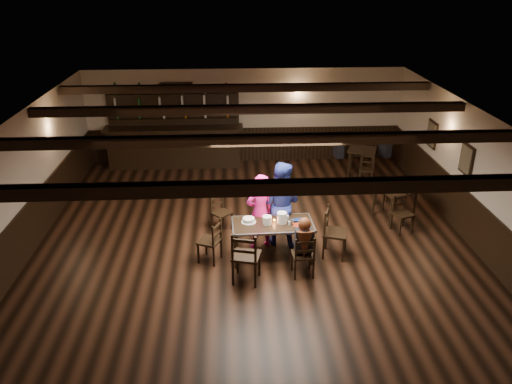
{
  "coord_description": "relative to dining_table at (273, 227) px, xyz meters",
  "views": [
    {
      "loc": [
        -0.44,
        -8.98,
        5.23
      ],
      "look_at": [
        0.06,
        0.2,
        1.1
      ],
      "focal_mm": 35.0,
      "sensor_mm": 36.0,
      "label": 1
    }
  ],
  "objects": [
    {
      "name": "ground",
      "position": [
        -0.34,
        0.52,
        -0.67
      ],
      "size": [
        10.0,
        10.0,
        0.0
      ],
      "primitive_type": "plane",
      "color": "black",
      "rests_on": "ground"
    },
    {
      "name": "room_shell",
      "position": [
        -0.33,
        0.56,
        1.07
      ],
      "size": [
        9.02,
        10.02,
        2.71
      ],
      "color": "#BFB29E",
      "rests_on": "ground"
    },
    {
      "name": "dining_table",
      "position": [
        0.0,
        0.0,
        0.0
      ],
      "size": [
        1.59,
        0.84,
        0.75
      ],
      "color": "black",
      "rests_on": "ground"
    },
    {
      "name": "chair_near_left",
      "position": [
        -0.56,
        -0.85,
        -0.07
      ],
      "size": [
        0.58,
        0.56,
        1.03
      ],
      "color": "black",
      "rests_on": "ground"
    },
    {
      "name": "chair_near_right",
      "position": [
        0.51,
        -0.71,
        -0.17
      ],
      "size": [
        0.42,
        0.4,
        0.85
      ],
      "color": "black",
      "rests_on": "ground"
    },
    {
      "name": "chair_end_left",
      "position": [
        -1.15,
        -0.08,
        -0.17
      ],
      "size": [
        0.52,
        0.53,
        0.87
      ],
      "color": "black",
      "rests_on": "ground"
    },
    {
      "name": "chair_end_right",
      "position": [
        1.15,
        0.03,
        -0.08
      ],
      "size": [
        0.57,
        0.59,
        1.01
      ],
      "color": "black",
      "rests_on": "ground"
    },
    {
      "name": "chair_far_pushed",
      "position": [
        -1.04,
        1.27,
        -0.21
      ],
      "size": [
        0.51,
        0.51,
        0.79
      ],
      "color": "black",
      "rests_on": "ground"
    },
    {
      "name": "woman_pink",
      "position": [
        -0.22,
        0.41,
        0.13
      ],
      "size": [
        0.68,
        0.57,
        1.6
      ],
      "primitive_type": "imported",
      "rotation": [
        0.0,
        0.0,
        3.52
      ],
      "color": "#D62388",
      "rests_on": "ground"
    },
    {
      "name": "man_blue",
      "position": [
        0.21,
        0.59,
        0.22
      ],
      "size": [
        1.06,
        0.96,
        1.78
      ],
      "primitive_type": "imported",
      "rotation": [
        0.0,
        0.0,
        2.74
      ],
      "color": "navy",
      "rests_on": "ground"
    },
    {
      "name": "seated_person",
      "position": [
        0.51,
        -0.66,
        0.13
      ],
      "size": [
        0.31,
        0.47,
        0.76
      ],
      "color": "black",
      "rests_on": "ground"
    },
    {
      "name": "cake",
      "position": [
        -0.46,
        0.08,
        0.12
      ],
      "size": [
        0.28,
        0.28,
        0.09
      ],
      "color": "white",
      "rests_on": "dining_table"
    },
    {
      "name": "plate_stack_a",
      "position": [
        -0.11,
        -0.01,
        0.16
      ],
      "size": [
        0.17,
        0.17,
        0.16
      ],
      "primitive_type": "cylinder",
      "color": "white",
      "rests_on": "dining_table"
    },
    {
      "name": "plate_stack_b",
      "position": [
        0.18,
        0.02,
        0.19
      ],
      "size": [
        0.19,
        0.19,
        0.22
      ],
      "primitive_type": "cylinder",
      "color": "white",
      "rests_on": "dining_table"
    },
    {
      "name": "tea_light",
      "position": [
        0.04,
        0.07,
        0.1
      ],
      "size": [
        0.04,
        0.04,
        0.06
      ],
      "color": "#A5A8AD",
      "rests_on": "dining_table"
    },
    {
      "name": "salt_shaker",
      "position": [
        0.31,
        -0.09,
        0.13
      ],
      "size": [
        0.04,
        0.04,
        0.09
      ],
      "primitive_type": "cylinder",
      "color": "silver",
      "rests_on": "dining_table"
    },
    {
      "name": "pepper_shaker",
      "position": [
        0.38,
        -0.06,
        0.13
      ],
      "size": [
        0.04,
        0.04,
        0.1
      ],
      "primitive_type": "cylinder",
      "color": "#A5A8AD",
      "rests_on": "dining_table"
    },
    {
      "name": "drink_glass",
      "position": [
        0.29,
        0.09,
        0.14
      ],
      "size": [
        0.07,
        0.07,
        0.11
      ],
      "primitive_type": "cylinder",
      "color": "silver",
      "rests_on": "dining_table"
    },
    {
      "name": "menu_red",
      "position": [
        0.56,
        -0.07,
        0.08
      ],
      "size": [
        0.37,
        0.3,
        0.0
      ],
      "primitive_type": "cube",
      "rotation": [
        0.0,
        0.0,
        -0.2
      ],
      "color": "maroon",
      "rests_on": "dining_table"
    },
    {
      "name": "menu_blue",
      "position": [
        0.51,
        0.1,
        0.08
      ],
      "size": [
        0.28,
        0.22,
        0.0
      ],
      "primitive_type": "cube",
      "rotation": [
        0.0,
        0.0,
        0.18
      ],
      "color": "#0E1F48",
      "rests_on": "dining_table"
    },
    {
      "name": "bar_counter",
      "position": [
        -2.36,
        5.23,
        0.05
      ],
      "size": [
        3.9,
        0.7,
        2.2
      ],
      "color": "black",
      "rests_on": "ground"
    },
    {
      "name": "back_table_a",
      "position": [
        2.9,
        1.55,
        -0.03
      ],
      "size": [
        0.98,
        0.98,
        0.75
      ],
      "color": "black",
      "rests_on": "ground"
    },
    {
      "name": "back_table_b",
      "position": [
        2.8,
        4.18,
        -0.03
      ],
      "size": [
        0.93,
        0.93,
        0.75
      ],
      "color": "black",
      "rests_on": "ground"
    },
    {
      "name": "bg_patron_left",
      "position": [
        2.19,
        4.38,
        0.15
      ],
      "size": [
        0.25,
        0.37,
        0.72
      ],
      "color": "black",
      "rests_on": "ground"
    },
    {
      "name": "bg_patron_right",
      "position": [
        3.49,
        4.36,
        0.14
      ],
      "size": [
        0.3,
        0.38,
        0.69
      ],
      "color": "black",
      "rests_on": "ground"
    }
  ]
}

